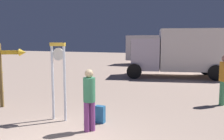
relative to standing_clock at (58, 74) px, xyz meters
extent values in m
cylinder|color=white|center=(-0.20, -0.01, -0.28)|extent=(0.07, 0.07, 2.12)
cylinder|color=white|center=(0.20, 0.00, -0.28)|extent=(0.07, 0.07, 2.12)
cube|color=yellow|center=(0.00, -0.01, 0.83)|extent=(0.48, 0.10, 0.10)
cylinder|color=silver|center=(0.00, 0.02, 0.55)|extent=(0.35, 0.06, 0.35)
cube|color=black|center=(0.00, 0.05, 0.55)|extent=(0.05, 0.01, 0.08)
cube|color=black|center=(0.00, 0.05, 0.55)|extent=(0.11, 0.02, 0.11)
cube|color=brown|center=(-2.64, 0.37, -0.25)|extent=(0.13, 0.13, 2.18)
cube|color=yellow|center=(-2.32, 0.54, 0.54)|extent=(0.58, 0.34, 0.14)
cone|color=yellow|center=(-1.96, 0.73, 0.54)|extent=(0.31, 0.33, 0.25)
sphere|color=#FFDB85|center=(-2.57, 0.41, -0.80)|extent=(0.04, 0.04, 0.04)
sphere|color=#FBE07F|center=(-2.57, 0.41, -0.14)|extent=(0.04, 0.04, 0.04)
sphere|color=#F2DC90|center=(-2.57, 0.41, 0.51)|extent=(0.04, 0.04, 0.04)
cylinder|color=#863E8A|center=(1.16, -0.49, -0.96)|extent=(0.14, 0.14, 0.76)
cylinder|color=#863E8A|center=(1.26, -0.37, -0.96)|extent=(0.14, 0.14, 0.76)
cylinder|color=#3B8A60|center=(1.21, -0.43, -0.28)|extent=(0.30, 0.30, 0.60)
sphere|color=#D7B88A|center=(1.21, -0.43, 0.13)|extent=(0.21, 0.21, 0.21)
cube|color=#2A6AA2|center=(1.18, 0.24, -1.10)|extent=(0.26, 0.17, 0.48)
cube|color=teal|center=(1.18, 0.34, -1.18)|extent=(0.18, 0.04, 0.21)
cylinder|color=#428F5C|center=(4.35, 3.54, -0.91)|extent=(0.16, 0.16, 0.86)
cylinder|color=orange|center=(4.40, 3.61, -0.14)|extent=(0.34, 0.34, 0.68)
cube|color=silver|center=(3.11, 10.23, 0.38)|extent=(5.04, 3.40, 2.55)
cube|color=silver|center=(-0.01, 9.46, 0.09)|extent=(2.21, 2.59, 1.96)
cube|color=black|center=(-0.85, 9.25, 0.48)|extent=(0.49, 1.84, 0.86)
cylinder|color=black|center=(-0.92, 10.47, -0.89)|extent=(0.93, 0.46, 0.90)
cylinder|color=black|center=(-0.33, 8.14, -0.89)|extent=(0.93, 0.46, 0.90)
cylinder|color=black|center=(3.63, 11.60, -0.89)|extent=(0.93, 0.46, 0.90)
cylinder|color=black|center=(4.21, 9.27, -0.89)|extent=(0.93, 0.46, 0.90)
cube|color=silver|center=(-1.21, 16.90, 0.28)|extent=(4.88, 2.38, 2.34)
cube|color=#44566F|center=(2.05, 16.99, 0.05)|extent=(1.66, 2.18, 1.89)
cube|color=black|center=(2.86, 17.01, 0.43)|extent=(0.08, 1.80, 0.83)
cylinder|color=black|center=(2.67, 15.86, -0.89)|extent=(0.91, 0.27, 0.90)
cylinder|color=black|center=(2.61, 18.15, -0.89)|extent=(0.91, 0.27, 0.90)
cylinder|color=black|center=(-2.19, 15.73, -0.89)|extent=(0.91, 0.27, 0.90)
cylinder|color=black|center=(-2.25, 18.02, -0.89)|extent=(0.91, 0.27, 0.90)
camera|label=1|loc=(3.98, -5.55, 0.91)|focal=38.25mm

